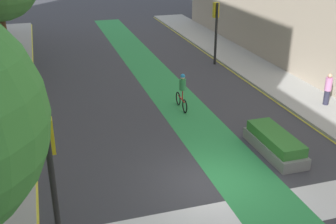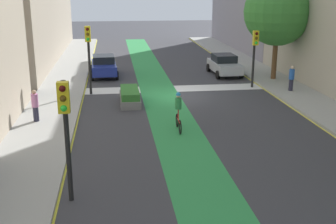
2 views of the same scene
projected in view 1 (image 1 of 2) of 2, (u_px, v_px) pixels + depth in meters
The scene contains 9 objects.
ground_plane at pixel (214, 183), 14.63m from camera, with size 120.00×120.00×0.00m, color #38383D.
bike_lane_paint at pixel (244, 178), 14.93m from camera, with size 2.40×60.00×0.01m, color #2D8C47.
crosswalk_band at pixel (240, 217), 12.88m from camera, with size 12.00×1.80×0.01m, color silver.
curb_stripe_left at pixel (36, 214), 13.02m from camera, with size 0.16×60.00×0.01m, color yellow.
traffic_signal_near_left at pixel (50, 161), 10.67m from camera, with size 0.35×0.52×3.85m.
traffic_signal_far_right at pixel (216, 21), 26.62m from camera, with size 0.35×0.52×3.98m.
cyclist_in_lane at pixel (182, 91), 20.27m from camera, with size 0.32×1.73×1.86m.
pedestrian_sidewalk_right_a at pixel (328, 89), 20.53m from camera, with size 0.34×0.34×1.61m.
median_planter at pixel (275, 143), 16.48m from camera, with size 1.15×3.21×0.85m.
Camera 1 is at (-5.20, -11.40, 8.12)m, focal length 44.68 mm.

